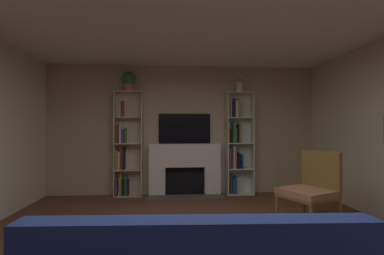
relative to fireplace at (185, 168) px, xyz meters
The scene contains 8 objects.
wall_back_accent 0.81m from the fireplace, 90.00° to the left, with size 5.78×0.06×2.71m, color tan.
fireplace is the anchor object (origin of this frame).
tv 0.82m from the fireplace, 90.00° to the left, with size 1.08×0.06×0.63m, color black.
bookshelf_left 1.29m from the fireplace, behind, with size 0.56×0.26×2.14m.
bookshelf_right 1.20m from the fireplace, ahead, with size 0.56×0.29×2.14m.
potted_plant 2.14m from the fireplace, behind, with size 0.29×0.29×0.40m.
vase_with_flowers 2.05m from the fireplace, ahead, with size 0.14×0.14×0.40m.
armchair 2.63m from the fireplace, 50.90° to the right, with size 0.81×0.81×1.05m.
Camera 1 is at (-0.33, -2.72, 1.35)m, focal length 26.15 mm.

